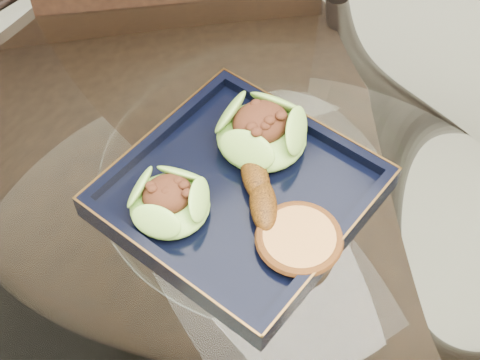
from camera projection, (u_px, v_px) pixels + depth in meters
dining_table at (279, 267)px, 0.93m from camera, size 1.13×1.13×0.77m
dining_chair at (195, 130)px, 1.08m from camera, size 0.60×0.60×1.06m
navy_plate at (240, 195)px, 0.79m from camera, size 0.35×0.35×0.02m
lettuce_wrap_left at (170, 203)px, 0.75m from camera, size 0.12×0.12×0.03m
lettuce_wrap_right at (262, 133)px, 0.80m from camera, size 0.13×0.13×0.04m
roasted_plantain at (255, 177)px, 0.77m from camera, size 0.08×0.15×0.03m
crumb_patty at (299, 240)px, 0.73m from camera, size 0.11×0.11×0.02m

